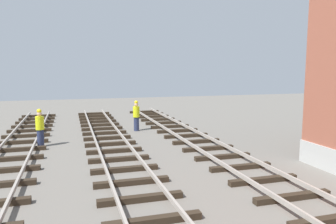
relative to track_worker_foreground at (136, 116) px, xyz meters
name	(u,v)px	position (x,y,z in m)	size (l,w,h in m)	color
track_worker_foreground	(136,116)	(0.00, 0.00, 0.00)	(0.40, 0.40, 1.87)	#262D4C
track_worker_distant	(40,128)	(-5.31, -2.73, 0.00)	(0.40, 0.40, 1.87)	#262D4C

